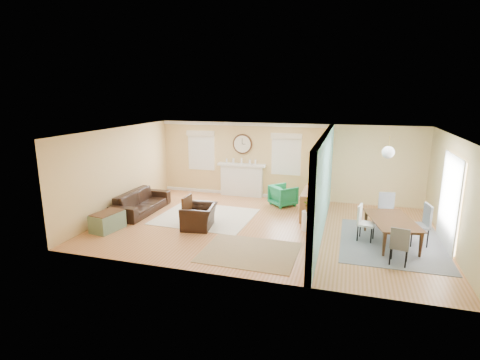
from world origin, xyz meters
name	(u,v)px	position (x,y,z in m)	size (l,w,h in m)	color
floor	(265,227)	(0.00, 0.00, 0.00)	(9.00, 9.00, 0.00)	#AC6832
wall_back	(285,162)	(0.00, 3.00, 1.30)	(9.00, 0.02, 2.60)	#DBB771
wall_front	(231,215)	(0.00, -3.00, 1.30)	(9.00, 0.02, 2.60)	#DBB771
wall_left	(119,171)	(-4.50, 0.00, 1.30)	(0.02, 6.00, 2.60)	#DBB771
wall_right	(453,193)	(4.50, 0.00, 1.30)	(0.02, 6.00, 2.60)	#DBB771
ceiling	(266,132)	(0.00, 0.00, 2.60)	(9.00, 6.00, 0.02)	white
partition	(324,180)	(1.51, 0.28, 1.36)	(0.17, 6.00, 2.60)	#DBB771
fireplace	(242,179)	(-1.50, 2.88, 0.60)	(1.70, 0.30, 1.17)	white
wall_clock	(242,144)	(-1.50, 2.97, 1.85)	(0.70, 0.07, 0.70)	#4E2F18
window_left	(201,148)	(-3.05, 2.95, 1.66)	(1.05, 0.13, 1.42)	white
window_right	(286,151)	(0.05, 2.95, 1.66)	(1.05, 0.13, 1.42)	white
french_doors	(450,201)	(4.45, 0.00, 1.10)	(0.06, 1.70, 2.20)	white
pendant	(388,152)	(3.00, 0.00, 2.20)	(0.30, 0.30, 0.55)	gold
rug_cream	(206,216)	(-1.87, 0.33, 0.01)	(2.71, 2.35, 0.01)	beige
rug_jute	(250,252)	(0.04, -1.76, 0.01)	(2.17, 1.77, 0.01)	tan
rug_grey	(391,243)	(3.23, -0.25, 0.01)	(2.40, 3.00, 0.01)	slate
sofa	(141,202)	(-3.93, 0.18, 0.32)	(2.22, 0.87, 0.65)	black
eames_chair	(199,217)	(-1.70, -0.58, 0.32)	(0.97, 0.85, 0.63)	black
green_chair	(283,195)	(0.12, 2.13, 0.34)	(0.72, 0.74, 0.68)	#0C7E43
trunk	(108,221)	(-3.97, -1.45, 0.25)	(0.65, 0.93, 0.50)	gray
credenza	(311,204)	(1.10, 1.23, 0.40)	(0.49, 1.43, 0.80)	olive
tv	(311,181)	(1.09, 1.23, 1.10)	(1.05, 0.14, 0.60)	black
garden_stool	(308,221)	(1.17, 0.08, 0.26)	(0.35, 0.35, 0.52)	white
potted_plant	(309,204)	(1.17, 0.08, 0.72)	(0.37, 0.32, 0.41)	#337F33
dining_table	(392,231)	(3.23, -0.25, 0.31)	(1.74, 0.97, 0.61)	#4E2F18
dining_chair_n	(387,208)	(3.19, 0.89, 0.56)	(0.46, 0.46, 0.95)	slate
dining_chair_s	(400,242)	(3.26, -1.43, 0.50)	(0.45, 0.45, 0.86)	slate
dining_chair_w	(367,220)	(2.62, -0.24, 0.53)	(0.47, 0.47, 0.90)	white
dining_chair_e	(418,221)	(3.80, -0.18, 0.60)	(0.53, 0.53, 1.02)	slate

